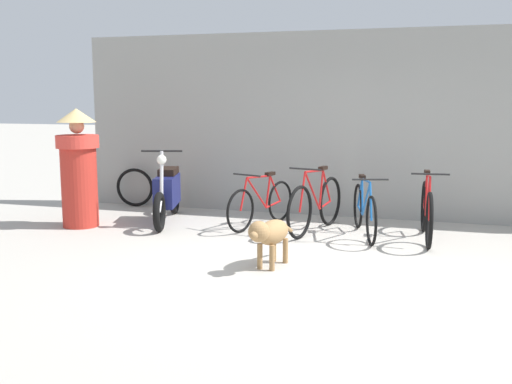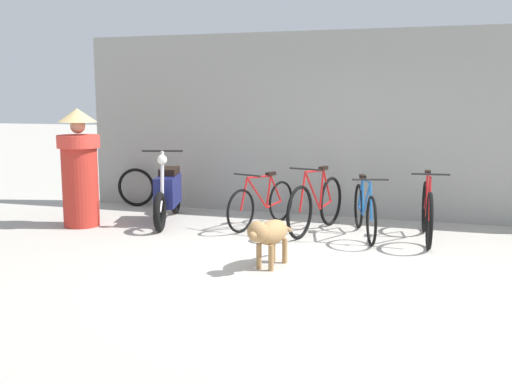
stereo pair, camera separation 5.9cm
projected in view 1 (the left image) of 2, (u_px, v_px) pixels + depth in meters
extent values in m
plane|color=#ADA89E|center=(312.00, 268.00, 6.53)|extent=(60.00, 60.00, 0.00)
cube|color=gray|center=(353.00, 125.00, 9.21)|extent=(8.91, 0.20, 2.85)
torus|color=black|center=(240.00, 211.00, 8.20)|extent=(0.23, 0.59, 0.61)
torus|color=black|center=(280.00, 201.00, 8.99)|extent=(0.23, 0.59, 0.61)
cylinder|color=red|center=(257.00, 193.00, 8.47)|extent=(0.19, 0.47, 0.51)
cylinder|color=red|center=(268.00, 192.00, 8.70)|extent=(0.07, 0.13, 0.46)
cylinder|color=red|center=(259.00, 177.00, 8.48)|extent=(0.21, 0.55, 0.06)
cylinder|color=red|center=(273.00, 204.00, 8.84)|extent=(0.15, 0.36, 0.07)
cylinder|color=red|center=(275.00, 189.00, 8.85)|extent=(0.12, 0.29, 0.43)
cylinder|color=red|center=(244.00, 194.00, 8.22)|extent=(0.08, 0.17, 0.45)
cube|color=black|center=(270.00, 174.00, 8.70)|extent=(0.12, 0.19, 0.05)
cylinder|color=black|center=(247.00, 175.00, 8.24)|extent=(0.44, 0.17, 0.02)
torus|color=black|center=(300.00, 212.00, 7.83)|extent=(0.21, 0.70, 0.71)
torus|color=black|center=(330.00, 201.00, 8.68)|extent=(0.21, 0.70, 0.71)
cylinder|color=red|center=(312.00, 191.00, 8.12)|extent=(0.14, 0.49, 0.59)
cylinder|color=red|center=(321.00, 190.00, 8.37)|extent=(0.06, 0.13, 0.54)
cylinder|color=red|center=(314.00, 171.00, 8.12)|extent=(0.16, 0.57, 0.06)
cylinder|color=red|center=(325.00, 205.00, 8.52)|extent=(0.12, 0.37, 0.08)
cylinder|color=red|center=(327.00, 186.00, 8.52)|extent=(0.10, 0.30, 0.49)
cylinder|color=red|center=(302.00, 192.00, 7.85)|extent=(0.07, 0.18, 0.52)
cube|color=black|center=(323.00, 168.00, 8.36)|extent=(0.11, 0.19, 0.05)
cylinder|color=black|center=(305.00, 169.00, 7.87)|extent=(0.45, 0.13, 0.02)
torus|color=black|center=(371.00, 221.00, 7.48)|extent=(0.21, 0.62, 0.64)
torus|color=black|center=(358.00, 206.00, 8.50)|extent=(0.21, 0.62, 0.64)
cylinder|color=#1959A5|center=(366.00, 199.00, 7.84)|extent=(0.17, 0.50, 0.53)
cylinder|color=#1959A5|center=(362.00, 197.00, 8.14)|extent=(0.06, 0.13, 0.48)
cylinder|color=#1959A5|center=(366.00, 181.00, 7.86)|extent=(0.20, 0.58, 0.06)
cylinder|color=#1959A5|center=(360.00, 210.00, 8.32)|extent=(0.14, 0.39, 0.08)
cylinder|color=#1959A5|center=(360.00, 193.00, 8.33)|extent=(0.11, 0.31, 0.44)
cylinder|color=#1959A5|center=(371.00, 202.00, 7.52)|extent=(0.08, 0.18, 0.47)
cube|color=black|center=(362.00, 177.00, 8.15)|extent=(0.12, 0.19, 0.05)
cylinder|color=black|center=(370.00, 180.00, 7.55)|extent=(0.45, 0.15, 0.02)
torus|color=black|center=(429.00, 221.00, 7.30)|extent=(0.11, 0.71, 0.71)
torus|color=black|center=(424.00, 206.00, 8.26)|extent=(0.11, 0.71, 0.71)
cylinder|color=red|center=(428.00, 197.00, 7.63)|extent=(0.07, 0.49, 0.59)
cylinder|color=red|center=(426.00, 195.00, 7.91)|extent=(0.04, 0.13, 0.54)
cylinder|color=red|center=(429.00, 176.00, 7.64)|extent=(0.07, 0.57, 0.06)
cylinder|color=red|center=(425.00, 211.00, 8.08)|extent=(0.06, 0.38, 0.08)
cylinder|color=red|center=(426.00, 191.00, 8.09)|extent=(0.05, 0.30, 0.49)
cylinder|color=red|center=(430.00, 199.00, 7.33)|extent=(0.04, 0.18, 0.52)
cube|color=black|center=(427.00, 172.00, 7.91)|extent=(0.08, 0.19, 0.05)
cylinder|color=black|center=(430.00, 174.00, 7.36)|extent=(0.46, 0.06, 0.02)
torus|color=black|center=(159.00, 212.00, 8.25)|extent=(0.24, 0.57, 0.56)
torus|color=black|center=(174.00, 196.00, 9.57)|extent=(0.24, 0.57, 0.56)
cube|color=navy|center=(167.00, 190.00, 8.88)|extent=(0.49, 0.86, 0.44)
cube|color=black|center=(168.00, 171.00, 8.98)|extent=(0.37, 0.57, 0.10)
cylinder|color=silver|center=(162.00, 173.00, 8.42)|extent=(0.09, 0.16, 0.63)
cylinder|color=silver|center=(160.00, 204.00, 8.33)|extent=(0.10, 0.23, 0.23)
cylinder|color=black|center=(162.00, 151.00, 8.42)|extent=(0.57, 0.18, 0.03)
sphere|color=silver|center=(162.00, 160.00, 8.40)|extent=(0.17, 0.17, 0.14)
ellipsoid|color=#997247|center=(273.00, 232.00, 6.56)|extent=(0.36, 0.60, 0.27)
cylinder|color=#997247|center=(272.00, 258.00, 6.41)|extent=(0.07, 0.07, 0.28)
cylinder|color=#997247|center=(260.00, 256.00, 6.48)|extent=(0.07, 0.07, 0.28)
cylinder|color=#997247|center=(285.00, 251.00, 6.71)|extent=(0.07, 0.07, 0.28)
cylinder|color=#997247|center=(274.00, 249.00, 6.78)|extent=(0.07, 0.07, 0.28)
sphere|color=#997247|center=(259.00, 232.00, 6.25)|extent=(0.26, 0.26, 0.23)
ellipsoid|color=#997247|center=(255.00, 235.00, 6.17)|extent=(0.11, 0.14, 0.09)
cylinder|color=#997247|center=(287.00, 228.00, 6.89)|extent=(0.09, 0.25, 0.14)
cylinder|color=#B72D23|center=(79.00, 181.00, 8.57)|extent=(0.72, 0.72, 1.32)
cylinder|color=#D63C32|center=(77.00, 141.00, 8.48)|extent=(0.85, 0.85, 0.18)
sphere|color=tan|center=(77.00, 126.00, 8.44)|extent=(0.29, 0.29, 0.21)
cone|color=tan|center=(76.00, 115.00, 8.42)|extent=(0.78, 0.78, 0.19)
torus|color=black|center=(135.00, 187.00, 10.19)|extent=(0.66, 0.13, 0.66)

